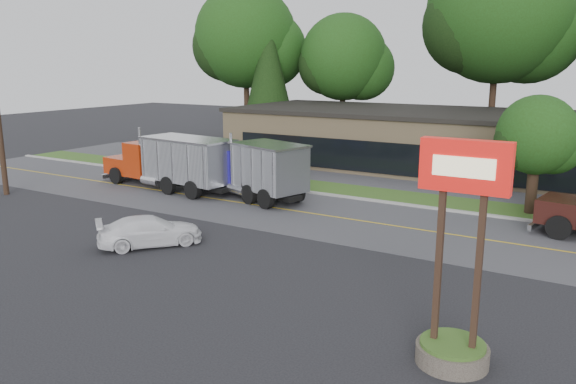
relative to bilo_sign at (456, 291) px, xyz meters
The scene contains 16 objects.
ground 10.98m from the bilo_sign, 166.61° to the left, with size 140.00×140.00×0.00m, color #2B2B30.
road 15.70m from the bilo_sign, 132.40° to the left, with size 60.00×8.00×0.02m, color slate.
center_line 15.70m from the bilo_sign, 132.40° to the left, with size 60.00×0.12×0.01m, color gold.
curb 19.00m from the bilo_sign, 123.77° to the left, with size 60.00×0.30×0.12m, color #9E9E99.
grass_verge 20.51m from the bilo_sign, 120.96° to the left, with size 60.00×3.40×0.03m, color #395C1F.
far_parking 24.91m from the bilo_sign, 115.02° to the left, with size 60.00×7.00×0.02m, color slate.
strip_mall 29.74m from the bilo_sign, 106.61° to the left, with size 32.00×12.00×4.00m, color tan.
bilo_sign is the anchor object (origin of this frame).
tree_far_a 46.71m from the bilo_sign, 131.22° to the left, with size 10.91×10.27×15.57m.
tree_far_b 42.31m from the bilo_sign, 119.09° to the left, with size 8.77×8.25×12.51m.
tree_far_c 38.36m from the bilo_sign, 99.77° to the left, with size 12.53×11.80×17.88m.
evergreen_left 42.21m from the bilo_sign, 129.19° to the left, with size 5.45×5.45×12.39m.
tree_verge 17.66m from the bilo_sign, 91.42° to the left, with size 4.37×4.11×6.23m.
dump_truck_red 23.99m from the bilo_sign, 149.35° to the left, with size 10.37×3.66×3.36m.
dump_truck_blue 19.42m from the bilo_sign, 138.77° to the left, with size 7.43×4.53×3.36m.
rally_car 14.41m from the bilo_sign, 166.85° to the left, with size 1.81×4.45×1.29m, color white.
Camera 1 is at (13.65, -16.31, 7.73)m, focal length 35.00 mm.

